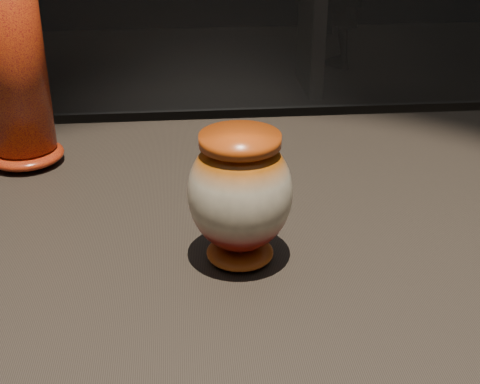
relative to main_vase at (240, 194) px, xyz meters
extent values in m
cube|color=black|center=(0.06, 0.06, -0.11)|extent=(2.00, 0.80, 0.05)
ellipsoid|color=maroon|center=(0.00, 0.00, -0.07)|extent=(0.10, 0.10, 0.02)
ellipsoid|color=beige|center=(0.00, 0.00, 0.00)|extent=(0.15, 0.15, 0.14)
cylinder|color=#C45E12|center=(0.00, 0.00, 0.06)|extent=(0.12, 0.12, 0.01)
ellipsoid|color=#D04A0D|center=(-0.30, 0.30, -0.07)|extent=(0.12, 0.12, 0.03)
cylinder|color=#D04A0D|center=(-0.30, 0.30, 0.10)|extent=(0.10, 0.10, 0.32)
cube|color=black|center=(-0.95, 3.38, -0.56)|extent=(0.08, 0.50, 0.85)
cube|color=black|center=(0.75, 3.38, -0.56)|extent=(0.08, 0.50, 0.85)
camera|label=1|loc=(-0.06, -0.65, 0.33)|focal=50.00mm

